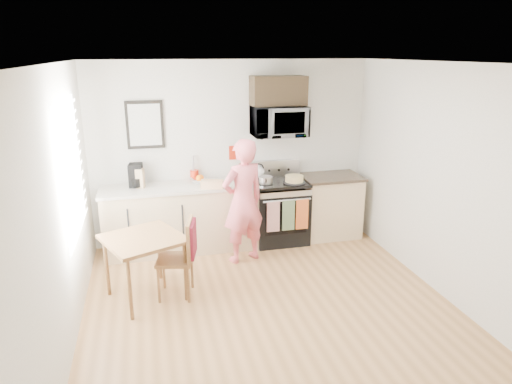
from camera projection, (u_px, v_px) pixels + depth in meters
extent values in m
plane|color=olive|center=(275.00, 317.00, 4.84)|extent=(4.60, 4.60, 0.00)
cube|color=beige|center=(232.00, 153.00, 6.59)|extent=(4.00, 0.04, 2.60)
cube|color=beige|center=(404.00, 339.00, 2.33)|extent=(4.00, 0.04, 2.60)
cube|color=beige|center=(59.00, 218.00, 4.00)|extent=(0.04, 4.60, 2.60)
cube|color=beige|center=(455.00, 187.00, 4.92)|extent=(0.04, 4.60, 2.60)
cube|color=white|center=(279.00, 63.00, 4.08)|extent=(4.00, 4.60, 0.04)
cube|color=silver|center=(70.00, 169.00, 4.68)|extent=(0.02, 1.40, 1.50)
cube|color=white|center=(71.00, 169.00, 4.68)|extent=(0.01, 1.30, 1.40)
cube|color=#D9BC8B|center=(181.00, 219.00, 6.38)|extent=(2.10, 0.60, 0.90)
cube|color=beige|center=(180.00, 187.00, 6.24)|extent=(2.14, 0.64, 0.04)
cube|color=#D9BC8B|center=(330.00, 207.00, 6.89)|extent=(0.84, 0.60, 0.90)
cube|color=black|center=(331.00, 177.00, 6.75)|extent=(0.88, 0.64, 0.04)
cube|color=black|center=(279.00, 216.00, 6.71)|extent=(0.76, 0.65, 0.77)
cube|color=black|center=(286.00, 219.00, 6.40)|extent=(0.61, 0.02, 0.45)
cube|color=silver|center=(286.00, 197.00, 6.30)|extent=(0.74, 0.02, 0.14)
cylinder|color=silver|center=(287.00, 200.00, 6.27)|extent=(0.68, 0.02, 0.02)
cube|color=black|center=(280.00, 182.00, 6.55)|extent=(0.76, 0.65, 0.04)
cube|color=silver|center=(275.00, 168.00, 6.77)|extent=(0.76, 0.08, 0.24)
cube|color=silver|center=(273.00, 217.00, 6.28)|extent=(0.18, 0.02, 0.44)
cube|color=#596D49|center=(288.00, 215.00, 6.33)|extent=(0.18, 0.02, 0.44)
cube|color=#B8461B|center=(302.00, 214.00, 6.38)|extent=(0.18, 0.02, 0.44)
imported|color=silver|center=(279.00, 121.00, 6.40)|extent=(0.76, 0.51, 0.42)
cube|color=black|center=(278.00, 91.00, 6.31)|extent=(0.76, 0.35, 0.40)
cube|color=black|center=(145.00, 125.00, 6.17)|extent=(0.50, 0.03, 0.65)
cube|color=beige|center=(145.00, 125.00, 6.15)|extent=(0.42, 0.01, 0.56)
cube|color=red|center=(236.00, 153.00, 6.59)|extent=(0.20, 0.02, 0.20)
imported|color=#D43A47|center=(243.00, 201.00, 5.94)|extent=(0.70, 0.58, 1.66)
cube|color=brown|center=(143.00, 239.00, 5.03)|extent=(0.79, 0.79, 0.04)
cylinder|color=brown|center=(130.00, 290.00, 4.70)|extent=(0.04, 0.04, 0.70)
cylinder|color=brown|center=(185.00, 272.00, 5.08)|extent=(0.04, 0.04, 0.70)
cylinder|color=brown|center=(107.00, 267.00, 5.19)|extent=(0.04, 0.04, 0.70)
cylinder|color=brown|center=(159.00, 252.00, 5.57)|extent=(0.04, 0.04, 0.70)
cube|color=brown|center=(175.00, 260.00, 5.15)|extent=(0.47, 0.47, 0.04)
cube|color=brown|center=(190.00, 240.00, 5.08)|extent=(0.12, 0.39, 0.47)
cube|color=#580F1B|center=(192.00, 239.00, 5.08)|extent=(0.13, 0.35, 0.39)
cylinder|color=brown|center=(159.00, 285.00, 5.06)|extent=(0.03, 0.03, 0.43)
cylinder|color=brown|center=(189.00, 285.00, 5.07)|extent=(0.03, 0.03, 0.43)
cylinder|color=brown|center=(164.00, 272.00, 5.38)|extent=(0.03, 0.03, 0.43)
cylinder|color=brown|center=(192.00, 271.00, 5.38)|extent=(0.03, 0.03, 0.43)
cube|color=brown|center=(244.00, 171.00, 6.63)|extent=(0.12, 0.15, 0.20)
cylinder|color=red|center=(194.00, 175.00, 6.47)|extent=(0.12, 0.12, 0.15)
imported|color=white|center=(198.00, 181.00, 6.37)|extent=(0.27, 0.27, 0.06)
cube|color=tan|center=(140.00, 178.00, 6.12)|extent=(0.13, 0.13, 0.26)
cube|color=black|center=(136.00, 175.00, 6.17)|extent=(0.20, 0.23, 0.31)
cylinder|color=black|center=(136.00, 183.00, 6.10)|extent=(0.12, 0.12, 0.12)
cube|color=tan|center=(212.00, 184.00, 6.11)|extent=(0.32, 0.21, 0.11)
cylinder|color=black|center=(294.00, 182.00, 6.43)|extent=(0.31, 0.31, 0.02)
cylinder|color=tan|center=(294.00, 179.00, 6.42)|extent=(0.26, 0.26, 0.08)
sphere|color=white|center=(259.00, 172.00, 6.66)|extent=(0.17, 0.17, 0.17)
cone|color=white|center=(259.00, 166.00, 6.64)|extent=(0.05, 0.05, 0.05)
torus|color=black|center=(259.00, 168.00, 6.65)|extent=(0.15, 0.02, 0.15)
cylinder|color=silver|center=(266.00, 180.00, 6.39)|extent=(0.20, 0.20, 0.10)
cylinder|color=black|center=(266.00, 180.00, 6.24)|extent=(0.06, 0.18, 0.02)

